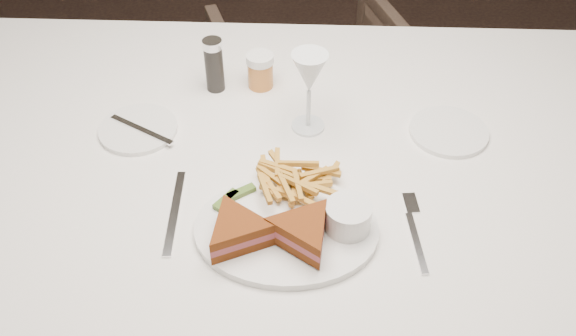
# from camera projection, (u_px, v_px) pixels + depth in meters

# --- Properties ---
(table) EXTENTS (1.63, 1.11, 0.75)m
(table) POSITION_uv_depth(u_px,v_px,m) (288.00, 287.00, 1.49)
(table) COLOR white
(table) RESTS_ON ground
(chair_far) EXTENTS (0.74, 0.72, 0.61)m
(chair_far) POSITION_uv_depth(u_px,v_px,m) (316.00, 95.00, 2.14)
(chair_far) COLOR #413128
(chair_far) RESTS_ON ground
(table_setting) EXTENTS (0.79, 0.65, 0.18)m
(table_setting) POSITION_uv_depth(u_px,v_px,m) (287.00, 176.00, 1.16)
(table_setting) COLOR white
(table_setting) RESTS_ON table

